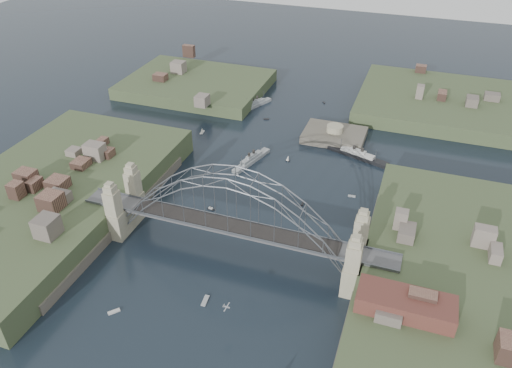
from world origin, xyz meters
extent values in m
plane|color=black|center=(0.00, 0.00, 0.00)|extent=(500.00, 500.00, 0.00)
cube|color=#4E4E51|center=(0.00, 0.00, 8.00)|extent=(84.00, 6.00, 0.70)
cube|color=#555A61|center=(0.00, -3.00, 8.55)|extent=(84.00, 0.25, 0.50)
cube|color=#555A61|center=(0.00, 3.00, 8.55)|extent=(84.00, 0.25, 0.50)
cube|color=black|center=(0.00, 0.00, 8.55)|extent=(55.20, 5.20, 0.35)
cube|color=gray|center=(-31.50, -5.00, 8.85)|extent=(3.40, 3.40, 17.70)
cube|color=gray|center=(-31.50, 5.00, 8.85)|extent=(3.40, 3.40, 17.70)
cube|color=gray|center=(31.50, -5.00, 8.85)|extent=(3.40, 3.40, 17.70)
cube|color=gray|center=(31.50, 5.00, 8.85)|extent=(3.40, 3.40, 17.70)
cube|color=gray|center=(-31.50, 0.00, 4.00)|extent=(4.08, 13.80, 8.00)
cube|color=gray|center=(31.50, 0.00, 4.00)|extent=(4.08, 13.80, 8.00)
cube|color=#3B4A2A|center=(-58.00, 0.00, 2.00)|extent=(50.00, 90.00, 12.00)
cube|color=#504A3F|center=(-35.50, 0.00, 1.00)|extent=(6.00, 70.00, 4.00)
cube|color=#3B4A2A|center=(58.00, 0.00, 2.00)|extent=(50.00, 90.00, 12.00)
cube|color=#504A3F|center=(35.50, 0.00, 1.00)|extent=(6.00, 70.00, 4.00)
cube|color=#3B4A2A|center=(-55.00, 95.00, 0.50)|extent=(60.00, 45.00, 9.00)
cube|color=#3B4A2A|center=(50.00, 110.00, 0.75)|extent=(70.00, 55.00, 9.50)
cube|color=#504A3F|center=(12.00, 70.00, -0.50)|extent=(22.00, 16.00, 7.00)
cylinder|color=gray|center=(12.00, 70.00, 4.20)|extent=(6.00, 6.00, 2.40)
cube|color=#592D26|center=(44.00, -14.00, 10.00)|extent=(20.00, 8.00, 4.00)
cube|color=#9AA0A3|center=(-10.94, 44.39, 0.41)|extent=(7.58, 18.49, 1.65)
cube|color=#9AA0A3|center=(-10.94, 44.39, 1.65)|extent=(4.64, 10.31, 1.24)
cube|color=#9AA0A3|center=(-10.94, 44.39, 2.57)|extent=(2.61, 4.83, 0.82)
cylinder|color=black|center=(-11.30, 43.14, 3.30)|extent=(0.89, 0.89, 1.65)
cylinder|color=black|center=(-10.57, 45.63, 3.30)|extent=(0.89, 0.89, 1.65)
cylinder|color=#555A61|center=(-12.50, 39.05, 3.09)|extent=(0.16, 0.16, 4.12)
cylinder|color=#555A61|center=(-9.37, 49.72, 3.09)|extent=(0.16, 0.16, 4.12)
cube|color=#9AA0A3|center=(-24.55, 86.81, 0.42)|extent=(9.24, 16.40, 1.70)
cube|color=#9AA0A3|center=(-24.55, 86.81, 1.70)|extent=(5.51, 9.21, 1.27)
cube|color=#9AA0A3|center=(-24.55, 86.81, 2.65)|extent=(2.95, 4.39, 0.85)
cylinder|color=black|center=(-25.05, 85.73, 3.40)|extent=(0.84, 0.84, 1.70)
cylinder|color=black|center=(-24.06, 87.89, 3.40)|extent=(0.84, 0.84, 1.70)
cylinder|color=#555A61|center=(-26.69, 82.18, 3.18)|extent=(0.17, 0.17, 4.25)
cylinder|color=#555A61|center=(-22.42, 91.43, 3.18)|extent=(0.17, 0.17, 4.25)
cube|color=black|center=(22.34, 59.64, 0.40)|extent=(21.98, 9.86, 1.61)
cube|color=#BBBAB6|center=(22.34, 59.64, 1.61)|extent=(12.28, 6.00, 1.21)
cube|color=#BBBAB6|center=(22.34, 59.64, 2.52)|extent=(5.78, 3.32, 0.81)
cylinder|color=black|center=(20.86, 60.13, 3.22)|extent=(1.09, 1.09, 1.61)
cylinder|color=black|center=(23.81, 59.16, 3.22)|extent=(1.09, 1.09, 1.61)
cylinder|color=#555A61|center=(16.03, 61.74, 3.02)|extent=(0.16, 0.16, 4.03)
cylinder|color=#555A61|center=(28.64, 57.55, 3.02)|extent=(0.16, 0.16, 4.03)
cube|color=#A2A4AA|center=(8.29, -24.33, 6.78)|extent=(1.40, 0.31, 0.24)
cube|color=#A2A4AA|center=(8.29, -24.33, 6.83)|extent=(0.34, 2.80, 0.05)
cube|color=#A2A4AA|center=(7.59, -24.30, 6.92)|extent=(0.17, 0.88, 0.31)
cube|color=#BBBAB6|center=(-13.00, 14.93, 0.15)|extent=(2.25, 1.03, 0.45)
cube|color=#BBBAB6|center=(-13.00, 14.93, 0.55)|extent=(1.37, 0.79, 0.40)
cylinder|color=black|center=(-13.00, 14.93, 1.00)|extent=(0.16, 0.16, 0.70)
cube|color=#BBBAB6|center=(11.72, 26.57, 0.15)|extent=(0.77, 2.07, 0.45)
cube|color=#BBBAB6|center=(0.30, -18.59, 0.15)|extent=(1.43, 3.41, 0.45)
cube|color=#BBBAB6|center=(24.88, 35.36, 0.15)|extent=(2.32, 0.98, 0.45)
cube|color=#BBBAB6|center=(-35.60, 58.28, 0.15)|extent=(1.29, 3.08, 0.45)
cylinder|color=#555A61|center=(-35.60, 58.28, 1.20)|extent=(0.08, 0.08, 2.20)
cone|color=silver|center=(-35.60, 58.28, 1.20)|extent=(1.12, 1.34, 1.92)
cube|color=#BBBAB6|center=(0.54, 49.10, 0.15)|extent=(1.54, 0.73, 0.45)
cylinder|color=#555A61|center=(0.54, 49.10, 1.20)|extent=(0.08, 0.08, 2.20)
cone|color=silver|center=(0.54, 49.10, 1.20)|extent=(1.39, 1.19, 1.92)
cube|color=#BBBAB6|center=(-16.46, 76.98, 0.15)|extent=(2.33, 1.33, 0.45)
cube|color=#BBBAB6|center=(31.89, 16.32, 0.15)|extent=(2.71, 1.94, 0.45)
cube|color=#BBBAB6|center=(-17.99, -28.62, 0.15)|extent=(2.54, 2.66, 0.45)
cube|color=#BBBAB6|center=(1.42, 99.71, 0.15)|extent=(1.40, 1.72, 0.45)
camera|label=1|loc=(38.95, -92.49, 87.68)|focal=35.17mm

